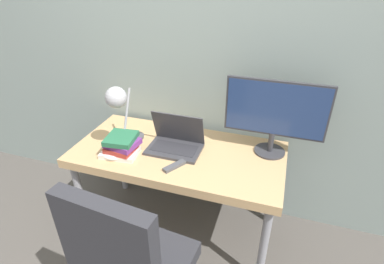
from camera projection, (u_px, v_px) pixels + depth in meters
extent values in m
plane|color=#514C47|center=(163.00, 262.00, 2.06)|extent=(12.00, 12.00, 0.00)
cube|color=gray|center=(197.00, 46.00, 2.03)|extent=(8.00, 0.05, 2.60)
cube|color=tan|center=(178.00, 154.00, 2.01)|extent=(1.39, 0.68, 0.06)
cylinder|color=gray|center=(82.00, 201.00, 2.12)|extent=(0.05, 0.05, 0.65)
cylinder|color=gray|center=(263.00, 247.00, 1.78)|extent=(0.05, 0.05, 0.65)
cylinder|color=gray|center=(121.00, 158.00, 2.59)|extent=(0.05, 0.05, 0.65)
cylinder|color=gray|center=(272.00, 188.00, 2.24)|extent=(0.05, 0.05, 0.65)
cube|color=#38383D|center=(174.00, 149.00, 1.99)|extent=(0.35, 0.23, 0.02)
cube|color=#2D2D33|center=(174.00, 148.00, 1.98)|extent=(0.30, 0.14, 0.00)
cube|color=#38383D|center=(178.00, 128.00, 2.00)|extent=(0.35, 0.07, 0.22)
cube|color=navy|center=(178.00, 128.00, 2.00)|extent=(0.32, 0.06, 0.20)
cylinder|color=#333338|center=(269.00, 151.00, 1.98)|extent=(0.20, 0.20, 0.01)
cylinder|color=#333338|center=(271.00, 142.00, 1.94)|extent=(0.04, 0.04, 0.13)
cube|color=#333338|center=(276.00, 109.00, 1.83)|extent=(0.62, 0.02, 0.36)
cube|color=navy|center=(276.00, 110.00, 1.82)|extent=(0.60, 0.00, 0.34)
cylinder|color=#4C4C51|center=(135.00, 136.00, 2.14)|extent=(0.13, 0.13, 0.02)
cylinder|color=#99999E|center=(126.00, 118.00, 1.97)|extent=(0.02, 0.18, 0.37)
sphere|color=#B2B2B7|center=(116.00, 97.00, 1.81)|extent=(0.13, 0.13, 0.13)
cube|color=#2D2D33|center=(109.00, 255.00, 1.19)|extent=(0.44, 0.11, 0.55)
cube|color=silver|center=(120.00, 153.00, 1.94)|extent=(0.25, 0.18, 0.03)
cube|color=#B2382D|center=(121.00, 148.00, 1.93)|extent=(0.18, 0.17, 0.03)
cube|color=#753384|center=(122.00, 143.00, 1.92)|extent=(0.22, 0.19, 0.04)
cube|color=#286B47|center=(121.00, 138.00, 1.90)|extent=(0.20, 0.21, 0.03)
cube|color=#4C4C51|center=(174.00, 166.00, 1.83)|extent=(0.11, 0.15, 0.02)
ellipsoid|color=white|center=(113.00, 155.00, 1.91)|extent=(0.16, 0.10, 0.04)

